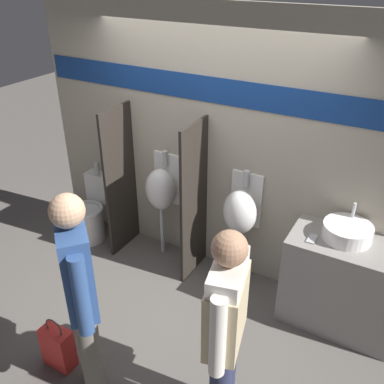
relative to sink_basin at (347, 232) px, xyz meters
The scene contains 13 objects.
ground_plane 1.75m from the sink_basin, 166.01° to the right, with size 16.00×16.00×0.00m, color #5B5651.
display_wall 1.49m from the sink_basin, behind, with size 4.04×0.07×2.70m.
sink_counter 0.52m from the sink_basin, 47.73° to the right, with size 1.00×0.54×0.90m.
sink_basin is the anchor object (origin of this frame).
cell_phone 0.30m from the sink_basin, 146.73° to the right, with size 0.07×0.14×0.01m.
divider_near_counter 2.41m from the sink_basin, behind, with size 0.03×0.51×1.69m.
divider_mid 1.48m from the sink_basin, behind, with size 0.03×0.51×1.69m.
urinal_near_counter 1.95m from the sink_basin, behind, with size 0.34×0.31×1.23m.
urinal_far 1.03m from the sink_basin, behind, with size 0.34×0.31×1.23m.
toilet 2.95m from the sink_basin, behind, with size 0.42×0.58×0.90m.
person_in_vest 1.52m from the sink_basin, 107.39° to the right, with size 0.31×0.57×1.67m.
person_with_lanyard 2.23m from the sink_basin, 130.98° to the right, with size 0.49×0.44×1.75m.
shopping_bag 2.61m from the sink_basin, 137.53° to the right, with size 0.27×0.15×0.50m.
Camera 1 is at (1.75, -2.92, 3.03)m, focal length 40.00 mm.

